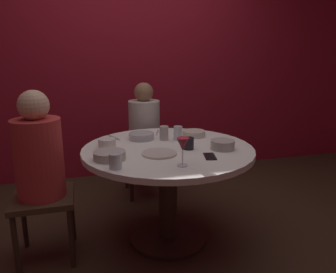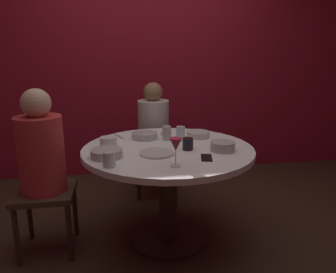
{
  "view_description": "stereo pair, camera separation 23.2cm",
  "coord_description": "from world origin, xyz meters",
  "px_view_note": "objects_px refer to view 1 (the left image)",
  "views": [
    {
      "loc": [
        -0.59,
        -2.17,
        1.41
      ],
      "look_at": [
        0.0,
        0.0,
        0.82
      ],
      "focal_mm": 34.45,
      "sensor_mm": 36.0,
      "label": 1
    },
    {
      "loc": [
        -0.37,
        -2.22,
        1.41
      ],
      "look_at": [
        0.0,
        0.0,
        0.82
      ],
      "focal_mm": 34.45,
      "sensor_mm": 36.0,
      "label": 2
    }
  ],
  "objects_px": {
    "bowl_salad_center": "(107,143)",
    "bowl_small_white": "(194,134)",
    "cell_phone": "(210,156)",
    "bowl_sauce_side": "(223,145)",
    "seated_diner_left": "(39,159)",
    "bowl_rice_portion": "(109,155)",
    "wine_glass": "(183,146)",
    "candle_holder": "(189,143)",
    "cup_by_right_diner": "(164,133)",
    "dining_table": "(168,169)",
    "bowl_serving_large": "(141,136)",
    "seated_diner_back": "(144,127)",
    "cup_near_candle": "(116,161)",
    "cup_by_left_diner": "(178,133)",
    "dinner_plate": "(159,153)"
  },
  "relations": [
    {
      "from": "dinner_plate",
      "to": "bowl_serving_large",
      "type": "xyz_separation_m",
      "value": [
        -0.04,
        0.42,
        0.02
      ]
    },
    {
      "from": "bowl_salad_center",
      "to": "bowl_small_white",
      "type": "height_order",
      "value": "bowl_salad_center"
    },
    {
      "from": "candle_holder",
      "to": "cup_by_left_diner",
      "type": "xyz_separation_m",
      "value": [
        -0.0,
        0.25,
        0.01
      ]
    },
    {
      "from": "dining_table",
      "to": "seated_diner_left",
      "type": "xyz_separation_m",
      "value": [
        -0.88,
        0.0,
        0.15
      ]
    },
    {
      "from": "bowl_serving_large",
      "to": "cup_by_right_diner",
      "type": "bearing_deg",
      "value": -21.68
    },
    {
      "from": "wine_glass",
      "to": "bowl_rice_portion",
      "type": "height_order",
      "value": "wine_glass"
    },
    {
      "from": "bowl_salad_center",
      "to": "bowl_sauce_side",
      "type": "relative_size",
      "value": 0.72
    },
    {
      "from": "candle_holder",
      "to": "bowl_rice_portion",
      "type": "distance_m",
      "value": 0.57
    },
    {
      "from": "candle_holder",
      "to": "seated_diner_left",
      "type": "bearing_deg",
      "value": 175.19
    },
    {
      "from": "bowl_salad_center",
      "to": "cup_by_left_diner",
      "type": "xyz_separation_m",
      "value": [
        0.56,
        0.07,
        0.02
      ]
    },
    {
      "from": "candle_holder",
      "to": "bowl_sauce_side",
      "type": "bearing_deg",
      "value": -15.3
    },
    {
      "from": "bowl_salad_center",
      "to": "wine_glass",
      "type": "bearing_deg",
      "value": -51.49
    },
    {
      "from": "cup_by_right_diner",
      "to": "bowl_salad_center",
      "type": "bearing_deg",
      "value": -167.13
    },
    {
      "from": "dining_table",
      "to": "seated_diner_left",
      "type": "distance_m",
      "value": 0.89
    },
    {
      "from": "cup_by_right_diner",
      "to": "candle_holder",
      "type": "bearing_deg",
      "value": -70.19
    },
    {
      "from": "dining_table",
      "to": "bowl_salad_center",
      "type": "bearing_deg",
      "value": 166.68
    },
    {
      "from": "seated_diner_left",
      "to": "bowl_rice_portion",
      "type": "xyz_separation_m",
      "value": [
        0.44,
        -0.17,
        0.04
      ]
    },
    {
      "from": "dining_table",
      "to": "wine_glass",
      "type": "distance_m",
      "value": 0.51
    },
    {
      "from": "dinner_plate",
      "to": "bowl_small_white",
      "type": "height_order",
      "value": "bowl_small_white"
    },
    {
      "from": "wine_glass",
      "to": "cup_by_left_diner",
      "type": "relative_size",
      "value": 1.58
    },
    {
      "from": "seated_diner_left",
      "to": "bowl_small_white",
      "type": "height_order",
      "value": "seated_diner_left"
    },
    {
      "from": "bowl_sauce_side",
      "to": "cup_near_candle",
      "type": "relative_size",
      "value": 1.85
    },
    {
      "from": "candle_holder",
      "to": "bowl_salad_center",
      "type": "height_order",
      "value": "candle_holder"
    },
    {
      "from": "seated_diner_back",
      "to": "bowl_serving_large",
      "type": "bearing_deg",
      "value": -13.26
    },
    {
      "from": "cell_phone",
      "to": "bowl_sauce_side",
      "type": "distance_m",
      "value": 0.21
    },
    {
      "from": "bowl_serving_large",
      "to": "cup_near_candle",
      "type": "relative_size",
      "value": 2.19
    },
    {
      "from": "bowl_serving_large",
      "to": "cell_phone",
      "type": "bearing_deg",
      "value": -58.2
    },
    {
      "from": "candle_holder",
      "to": "dinner_plate",
      "type": "xyz_separation_m",
      "value": [
        -0.23,
        -0.07,
        -0.04
      ]
    },
    {
      "from": "seated_diner_back",
      "to": "cell_phone",
      "type": "height_order",
      "value": "seated_diner_back"
    },
    {
      "from": "candle_holder",
      "to": "bowl_serving_large",
      "type": "relative_size",
      "value": 0.53
    },
    {
      "from": "bowl_salad_center",
      "to": "candle_holder",
      "type": "bearing_deg",
      "value": -18.51
    },
    {
      "from": "bowl_sauce_side",
      "to": "cup_near_candle",
      "type": "bearing_deg",
      "value": -165.75
    },
    {
      "from": "candle_holder",
      "to": "cell_phone",
      "type": "distance_m",
      "value": 0.22
    },
    {
      "from": "bowl_small_white",
      "to": "cup_by_left_diner",
      "type": "relative_size",
      "value": 1.66
    },
    {
      "from": "wine_glass",
      "to": "bowl_salad_center",
      "type": "distance_m",
      "value": 0.66
    },
    {
      "from": "bowl_serving_large",
      "to": "cup_by_right_diner",
      "type": "xyz_separation_m",
      "value": [
        0.17,
        -0.07,
        0.03
      ]
    },
    {
      "from": "wine_glass",
      "to": "cup_near_candle",
      "type": "height_order",
      "value": "wine_glass"
    },
    {
      "from": "dinner_plate",
      "to": "bowl_rice_portion",
      "type": "bearing_deg",
      "value": -177.36
    },
    {
      "from": "bowl_serving_large",
      "to": "bowl_sauce_side",
      "type": "relative_size",
      "value": 1.19
    },
    {
      "from": "bowl_salad_center",
      "to": "cup_near_candle",
      "type": "bearing_deg",
      "value": -88.54
    },
    {
      "from": "seated_diner_left",
      "to": "bowl_rice_portion",
      "type": "bearing_deg",
      "value": -20.55
    },
    {
      "from": "wine_glass",
      "to": "dinner_plate",
      "type": "relative_size",
      "value": 0.75
    },
    {
      "from": "seated_diner_left",
      "to": "cell_phone",
      "type": "distance_m",
      "value": 1.13
    },
    {
      "from": "bowl_serving_large",
      "to": "bowl_salad_center",
      "type": "bearing_deg",
      "value": -149.13
    },
    {
      "from": "seated_diner_left",
      "to": "cell_phone",
      "type": "xyz_separation_m",
      "value": [
        1.09,
        -0.29,
        0.02
      ]
    },
    {
      "from": "seated_diner_left",
      "to": "seated_diner_back",
      "type": "height_order",
      "value": "seated_diner_left"
    },
    {
      "from": "bowl_sauce_side",
      "to": "cup_by_right_diner",
      "type": "bearing_deg",
      "value": 133.75
    },
    {
      "from": "dining_table",
      "to": "bowl_salad_center",
      "type": "height_order",
      "value": "bowl_salad_center"
    },
    {
      "from": "seated_diner_left",
      "to": "wine_glass",
      "type": "relative_size",
      "value": 6.73
    },
    {
      "from": "dining_table",
      "to": "candle_holder",
      "type": "distance_m",
      "value": 0.26
    }
  ]
}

